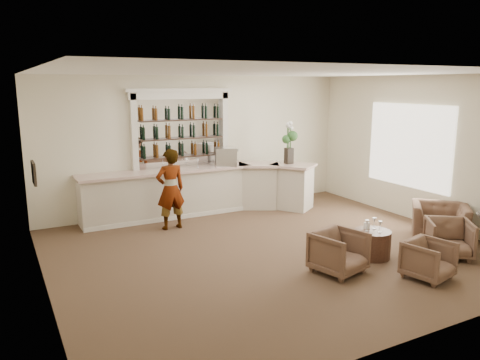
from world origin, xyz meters
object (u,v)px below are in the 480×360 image
(armchair_left, at_px, (339,252))
(bar_counter, at_px, (202,191))
(armchair_far, at_px, (440,221))
(armchair_right, at_px, (449,238))
(cocktail_table, at_px, (372,244))
(flower_vase, at_px, (289,140))
(sommelier, at_px, (170,189))
(espresso_machine, at_px, (226,157))
(armchair_center, at_px, (429,260))

(armchair_left, bearing_deg, bar_counter, 82.94)
(armchair_far, bearing_deg, armchair_right, -86.28)
(cocktail_table, relative_size, flower_vase, 0.63)
(bar_counter, height_order, armchair_right, bar_counter)
(armchair_left, relative_size, flower_vase, 0.75)
(bar_counter, relative_size, sommelier, 3.25)
(bar_counter, xyz_separation_m, espresso_machine, (0.63, -0.02, 0.79))
(cocktail_table, relative_size, armchair_far, 0.61)
(sommelier, xyz_separation_m, armchair_center, (2.76, -4.50, -0.56))
(bar_counter, relative_size, armchair_right, 7.48)
(espresso_machine, bearing_deg, sommelier, -136.37)
(sommelier, height_order, flower_vase, flower_vase)
(bar_counter, bearing_deg, armchair_left, -82.78)
(armchair_far, bearing_deg, flower_vase, 158.54)
(armchair_center, relative_size, armchair_right, 0.91)
(armchair_far, xyz_separation_m, flower_vase, (-1.41, 3.44, 1.38))
(armchair_center, distance_m, armchair_right, 1.24)
(sommelier, relative_size, armchair_far, 1.63)
(sommelier, relative_size, armchair_left, 2.24)
(bar_counter, relative_size, armchair_center, 8.25)
(armchair_right, height_order, armchair_far, armchair_far)
(armchair_left, height_order, espresso_machine, espresso_machine)
(sommelier, relative_size, espresso_machine, 3.50)
(cocktail_table, xyz_separation_m, armchair_center, (0.12, -1.15, 0.07))
(armchair_right, bearing_deg, espresso_machine, 151.60)
(armchair_right, bearing_deg, armchair_left, -152.29)
(armchair_right, bearing_deg, armchair_far, 84.39)
(espresso_machine, bearing_deg, armchair_right, -45.75)
(bar_counter, height_order, armchair_center, bar_counter)
(armchair_center, bearing_deg, sommelier, 108.82)
(sommelier, xyz_separation_m, armchair_left, (1.63, -3.62, -0.52))
(armchair_center, bearing_deg, cocktail_table, 83.33)
(armchair_left, xyz_separation_m, flower_vase, (1.59, 3.90, 1.37))
(bar_counter, height_order, armchair_left, bar_counter)
(armchair_far, bearing_deg, armchair_center, -98.43)
(armchair_far, height_order, flower_vase, flower_vase)
(flower_vase, bearing_deg, espresso_machine, 162.30)
(armchair_left, bearing_deg, sommelier, 99.99)
(bar_counter, distance_m, cocktail_table, 4.43)
(sommelier, distance_m, armchair_right, 5.59)
(sommelier, bearing_deg, armchair_left, 111.25)
(armchair_left, xyz_separation_m, armchair_center, (1.13, -0.88, -0.04))
(armchair_far, height_order, espresso_machine, espresso_machine)
(cocktail_table, bearing_deg, armchair_far, 5.19)
(sommelier, height_order, armchair_left, sommelier)
(cocktail_table, xyz_separation_m, armchair_left, (-1.01, -0.27, 0.11))
(armchair_center, distance_m, flower_vase, 5.00)
(cocktail_table, bearing_deg, armchair_right, -27.14)
(armchair_left, distance_m, flower_vase, 4.43)
(armchair_far, bearing_deg, armchair_left, -125.13)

